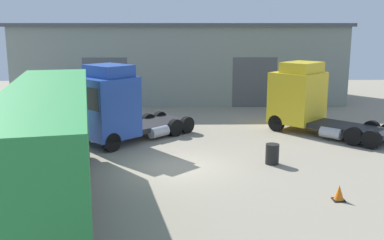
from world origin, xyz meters
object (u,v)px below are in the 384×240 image
tractor_unit_blue (114,107)px  container_trailer_green (48,133)px  traffic_cone (339,193)px  tractor_unit_yellow (305,99)px  oil_drum (272,154)px

tractor_unit_blue → container_trailer_green: tractor_unit_blue is taller
tractor_unit_blue → traffic_cone: bearing=93.3°
container_trailer_green → traffic_cone: container_trailer_green is taller
tractor_unit_blue → traffic_cone: size_ratio=11.15×
container_trailer_green → tractor_unit_yellow: (11.11, 10.65, -0.73)m
tractor_unit_yellow → container_trailer_green: bearing=88.8°
tractor_unit_blue → oil_drum: size_ratio=6.97×
oil_drum → tractor_unit_blue: bearing=153.7°
tractor_unit_blue → oil_drum: tractor_unit_blue is taller
tractor_unit_blue → oil_drum: (7.25, -3.58, -1.43)m
tractor_unit_yellow → traffic_cone: (-1.51, -10.21, -1.55)m
container_trailer_green → oil_drum: container_trailer_green is taller
container_trailer_green → traffic_cone: (9.59, 0.44, -2.28)m
oil_drum → traffic_cone: size_ratio=1.60×
container_trailer_green → tractor_unit_yellow: 15.40m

